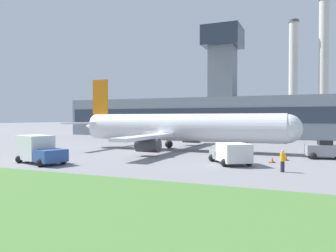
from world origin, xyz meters
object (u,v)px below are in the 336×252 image
fuel_truck (231,153)px  ground_crew_person (283,161)px  pushback_tug (325,150)px  baggage_truck (38,150)px  airplane (178,128)px

fuel_truck → ground_crew_person: 5.33m
pushback_tug → fuel_truck: (-8.07, -7.82, 0.11)m
baggage_truck → ground_crew_person: baggage_truck is taller
pushback_tug → baggage_truck: size_ratio=0.65×
baggage_truck → fuel_truck: baggage_truck is taller
pushback_tug → baggage_truck: baggage_truck is taller
baggage_truck → fuel_truck: 17.88m
fuel_truck → ground_crew_person: size_ratio=3.21×
airplane → ground_crew_person: bearing=-42.8°
pushback_tug → fuel_truck: fuel_truck is taller
pushback_tug → ground_crew_person: 11.10m
pushback_tug → baggage_truck: 28.54m
baggage_truck → fuel_truck: (16.75, 6.26, -0.28)m
airplane → fuel_truck: airplane is taller
baggage_truck → airplane: bearing=64.8°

